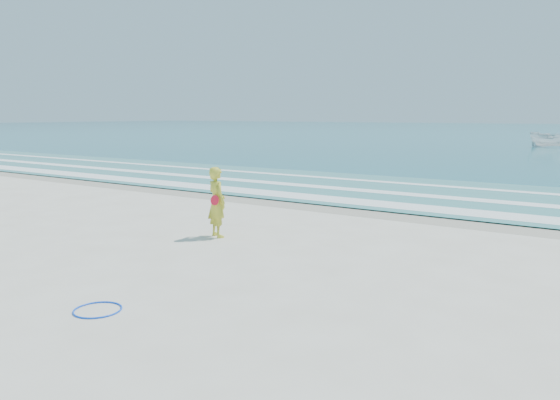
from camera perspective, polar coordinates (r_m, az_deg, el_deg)
The scene contains 9 objects.
ground at distance 11.85m, azimuth -10.97°, elevation -7.28°, with size 400.00×400.00×0.00m, color silver.
wet_sand at distance 19.14m, azimuth 8.31°, elevation -1.01°, with size 400.00×2.40×0.00m, color #B2A893.
shallow at distance 23.69m, azimuth 13.54°, elevation 0.85°, with size 400.00×10.00×0.01m, color #59B7AD.
foam_near at distance 20.29m, azimuth 9.90°, elevation -0.34°, with size 400.00×1.40×0.01m, color white.
foam_mid at distance 22.95m, azimuth 12.84°, elevation 0.63°, with size 400.00×0.90×0.01m, color white.
foam_far at distance 26.03m, azimuth 15.46°, elevation 1.50°, with size 400.00×0.60×0.01m, color white.
hoop at distance 9.88m, azimuth -18.52°, elevation -10.82°, with size 0.81×0.81×0.03m, color blue.
boat at distance 60.52m, azimuth 26.58°, elevation 5.72°, with size 1.61×4.28×1.65m, color white.
woman at distance 14.73m, azimuth -6.61°, elevation -0.21°, with size 0.82×0.70×1.90m.
Camera 1 is at (8.07, -8.04, 3.28)m, focal length 35.00 mm.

